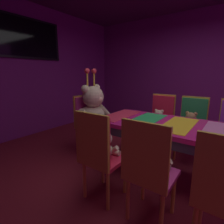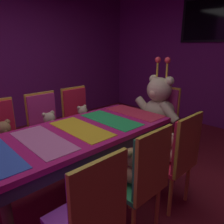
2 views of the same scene
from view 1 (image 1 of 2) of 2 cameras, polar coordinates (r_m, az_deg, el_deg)
The scene contains 15 objects.
ground_plane at distance 2.56m, azimuth 19.67°, elevation -20.03°, with size 7.90×7.90×0.00m, color maroon.
wall_back at distance 4.28m, azimuth -25.23°, elevation 12.05°, with size 5.20×0.12×2.80m, color #721E72.
wall_right at distance 4.74m, azimuth 30.10°, elevation 11.50°, with size 0.12×6.40×2.80m, color #721E72.
banquet_table at distance 2.28m, azimuth 20.86°, elevation -6.02°, with size 0.90×2.02×0.75m.
chair_left_1 at distance 1.56m, azimuth 11.48°, elevation -16.49°, with size 0.42×0.41×0.98m.
teddy_left_1 at distance 1.68m, azimuth 13.60°, elevation -14.60°, with size 0.25×0.32×0.31m.
chair_left_2 at distance 1.80m, azimuth -4.87°, elevation -12.07°, with size 0.42×0.41×0.98m.
teddy_left_2 at distance 1.91m, azimuth -2.00°, elevation -11.07°, with size 0.23×0.30×0.29m.
chair_right_1 at distance 3.09m, azimuth 24.74°, elevation -2.72°, with size 0.42×0.41×0.98m.
teddy_right_1 at distance 2.95m, azimuth 24.17°, elevation -3.41°, with size 0.26×0.33×0.31m.
chair_right_2 at distance 3.23m, azimuth 15.81°, elevation -1.42°, with size 0.42×0.41×0.98m.
teddy_right_2 at distance 3.10m, azimuth 14.87°, elevation -2.21°, with size 0.24×0.30×0.29m.
throne_chair at distance 3.05m, azimuth -8.34°, elevation -1.87°, with size 0.41×0.42×0.98m.
king_teddy_bear at distance 2.90m, azimuth -5.98°, elevation 0.90°, with size 0.75×0.58×0.97m.
wall_tv at distance 4.26m, azimuth -25.43°, elevation 20.86°, with size 1.40×0.06×0.81m.
Camera 1 is at (-2.11, -0.53, 1.34)m, focal length 27.98 mm.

